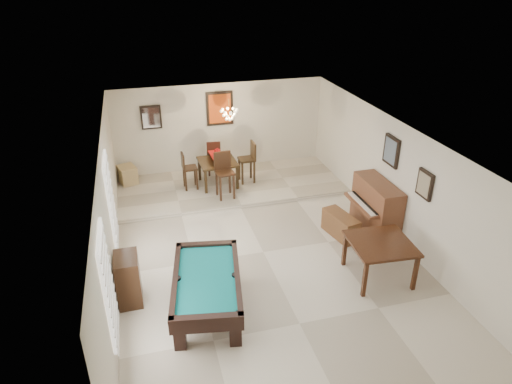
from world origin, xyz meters
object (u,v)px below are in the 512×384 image
dining_chair_south (225,176)px  dining_chair_north (214,157)px  piano_bench (340,225)px  dining_chair_east (247,162)px  flower_vase (217,153)px  apothecary_chest (128,279)px  corner_bench (128,175)px  pool_table (207,294)px  chandelier (229,111)px  upright_piano (370,207)px  dining_table (218,171)px  dining_chair_west (190,171)px  square_table (379,260)px

dining_chair_south → dining_chair_north: size_ratio=1.15×
piano_bench → dining_chair_east: dining_chair_east is taller
flower_vase → apothecary_chest: bearing=-120.4°
flower_vase → corner_bench: (-2.37, 0.75, -0.69)m
piano_bench → apothecary_chest: apothecary_chest is taller
flower_vase → dining_chair_east: size_ratio=0.22×
pool_table → chandelier: (1.45, 4.69, 1.85)m
upright_piano → corner_bench: size_ratio=2.72×
piano_bench → dining_table: size_ratio=0.98×
piano_bench → dining_chair_south: bearing=132.7°
apothecary_chest → dining_chair_west: (1.69, 4.14, 0.15)m
flower_vase → chandelier: chandelier is taller
apothecary_chest → flower_vase: (2.44, 4.17, 0.58)m
pool_table → dining_chair_north: (1.15, 5.53, 0.28)m
piano_bench → dining_chair_west: bearing=133.6°
dining_chair_north → corner_bench: (-2.40, 0.02, -0.27)m
dining_chair_south → dining_chair_west: dining_chair_south is taller
square_table → flower_vase: size_ratio=4.69×
dining_chair_east → corner_bench: (-3.17, 0.77, -0.33)m
piano_bench → dining_table: bearing=125.0°
piano_bench → chandelier: bearing=121.7°
flower_vase → corner_bench: flower_vase is taller
apothecary_chest → chandelier: (2.77, 4.05, 1.73)m
upright_piano → dining_chair_south: size_ratio=1.22×
apothecary_chest → flower_vase: flower_vase is taller
dining_table → dining_chair_west: bearing=-177.7°
flower_vase → dining_chair_west: flower_vase is taller
piano_bench → dining_chair_south: (-2.15, 2.33, 0.45)m
dining_chair_east → chandelier: chandelier is taller
square_table → dining_chair_north: size_ratio=1.12×
apothecary_chest → dining_table: 4.83m
apothecary_chest → dining_chair_east: 5.27m
dining_chair_south → dining_chair_east: (0.76, 0.77, -0.03)m
dining_table → dining_chair_south: (0.04, -0.79, 0.19)m
flower_vase → pool_table: bearing=-103.2°
upright_piano → flower_vase: 4.27m
upright_piano → chandelier: chandelier is taller
square_table → dining_chair_west: 5.57m
pool_table → piano_bench: 3.71m
corner_bench → dining_chair_north: bearing=-0.4°
square_table → dining_chair_south: bearing=119.4°
pool_table → piano_bench: pool_table is taller
dining_chair_east → chandelier: size_ratio=1.89×
apothecary_chest → dining_chair_east: bearing=52.0°
dining_chair_south → corner_bench: size_ratio=2.22×
dining_chair_south → square_table: bearing=-65.4°
dining_chair_south → upright_piano: bearing=-43.6°
dining_table → chandelier: bearing=-19.0°
piano_bench → pool_table: bearing=-153.1°
pool_table → dining_table: (1.12, 4.80, 0.17)m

